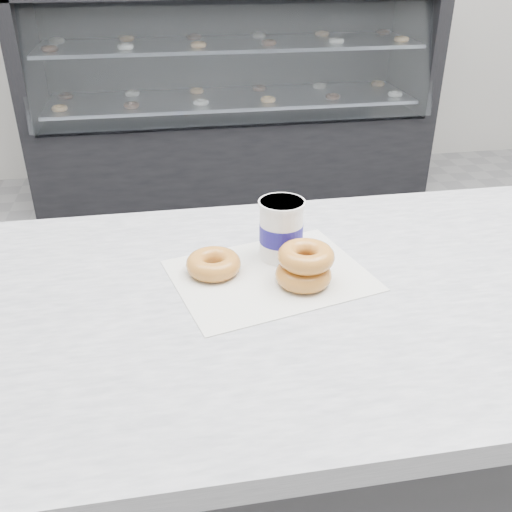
{
  "coord_description": "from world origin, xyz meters",
  "views": [
    {
      "loc": [
        -0.46,
        -1.41,
        1.43
      ],
      "look_at": [
        -0.31,
        -0.53,
        0.93
      ],
      "focal_mm": 40.0,
      "sensor_mm": 36.0,
      "label": 1
    }
  ],
  "objects_px": {
    "coffee_cup": "(281,229)",
    "display_case": "(231,112)",
    "counter": "(399,453)",
    "donut_single": "(213,264)",
    "donut_stack": "(305,265)"
  },
  "relations": [
    {
      "from": "donut_stack",
      "to": "coffee_cup",
      "type": "xyz_separation_m",
      "value": [
        -0.02,
        0.1,
        0.02
      ]
    },
    {
      "from": "counter",
      "to": "donut_single",
      "type": "height_order",
      "value": "donut_single"
    },
    {
      "from": "display_case",
      "to": "donut_stack",
      "type": "relative_size",
      "value": 18.2
    },
    {
      "from": "donut_single",
      "to": "coffee_cup",
      "type": "bearing_deg",
      "value": 15.66
    },
    {
      "from": "display_case",
      "to": "donut_single",
      "type": "relative_size",
      "value": 23.82
    },
    {
      "from": "donut_single",
      "to": "donut_stack",
      "type": "xyz_separation_m",
      "value": [
        0.15,
        -0.06,
        0.02
      ]
    },
    {
      "from": "donut_single",
      "to": "counter",
      "type": "bearing_deg",
      "value": -12.51
    },
    {
      "from": "donut_stack",
      "to": "coffee_cup",
      "type": "relative_size",
      "value": 1.13
    },
    {
      "from": "coffee_cup",
      "to": "display_case",
      "type": "bearing_deg",
      "value": 105.55
    },
    {
      "from": "counter",
      "to": "coffee_cup",
      "type": "xyz_separation_m",
      "value": [
        -0.25,
        0.12,
        0.51
      ]
    },
    {
      "from": "counter",
      "to": "coffee_cup",
      "type": "distance_m",
      "value": 0.58
    },
    {
      "from": "counter",
      "to": "display_case",
      "type": "bearing_deg",
      "value": 90.0
    },
    {
      "from": "display_case",
      "to": "donut_single",
      "type": "distance_m",
      "value": 2.7
    },
    {
      "from": "counter",
      "to": "donut_stack",
      "type": "distance_m",
      "value": 0.54
    },
    {
      "from": "donut_stack",
      "to": "display_case",
      "type": "bearing_deg",
      "value": 85.16
    }
  ]
}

